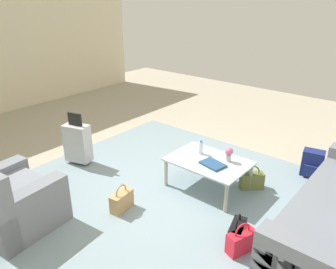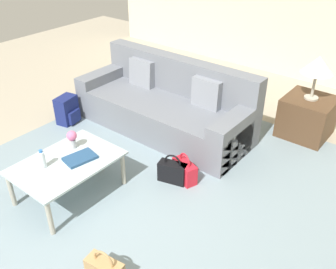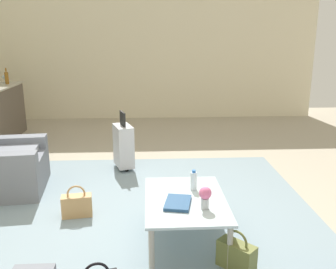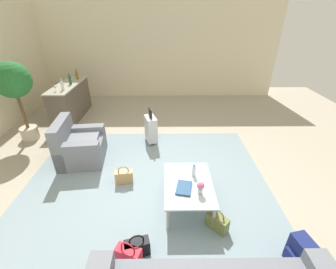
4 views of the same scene
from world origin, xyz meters
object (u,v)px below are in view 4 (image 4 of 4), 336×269
at_px(handbag_olive, 217,222).
at_px(handbag_red, 129,255).
at_px(wine_bottle_green, 70,80).
at_px(suitcase_silver, 151,129).
at_px(wine_bottle_clear, 62,86).
at_px(bar_console, 71,101).
at_px(wine_glass_leftmost, 55,87).
at_px(wine_bottle_amber, 77,75).
at_px(coffee_table_book, 184,188).
at_px(potted_ficus, 14,85).
at_px(coffee_table, 188,186).
at_px(handbag_black, 137,247).
at_px(handbag_tan, 124,176).
at_px(armchair, 78,147).
at_px(backpack_navy, 301,253).
at_px(flower_vase, 201,187).
at_px(wine_glass_left_of_centre, 75,75).
at_px(water_bottle, 194,170).

distance_m(handbag_olive, handbag_red, 1.29).
relative_size(wine_bottle_green, suitcase_silver, 0.35).
bearing_deg(wine_bottle_clear, bar_console, 11.14).
height_order(bar_console, wine_bottle_green, wine_bottle_green).
bearing_deg(wine_glass_leftmost, wine_bottle_amber, -6.92).
xyz_separation_m(coffee_table_book, potted_ficus, (2.32, 3.62, 0.90)).
bearing_deg(bar_console, handbag_olive, -138.82).
bearing_deg(coffee_table, potted_ficus, 59.26).
xyz_separation_m(wine_glass_leftmost, handbag_black, (-3.73, -2.41, -0.97)).
distance_m(wine_bottle_amber, handbag_red, 5.55).
bearing_deg(handbag_tan, suitcase_silver, -16.01).
xyz_separation_m(coffee_table, wine_glass_leftmost, (2.86, 3.14, 0.72)).
relative_size(armchair, wine_bottle_clear, 3.48).
relative_size(wine_bottle_amber, backpack_navy, 0.75).
xyz_separation_m(coffee_table_book, handbag_black, (-0.75, 0.64, -0.32)).
relative_size(coffee_table, suitcase_silver, 1.26).
xyz_separation_m(bar_console, potted_ficus, (-1.30, 0.60, 0.83)).
bearing_deg(potted_ficus, handbag_tan, -122.72).
bearing_deg(suitcase_silver, backpack_navy, -146.46).
xyz_separation_m(wine_bottle_green, handbag_red, (-4.46, -2.18, -0.98)).
relative_size(armchair, wine_bottle_amber, 3.48).
bearing_deg(flower_vase, wine_glass_left_of_centre, 36.57).
bearing_deg(coffee_table, armchair, 59.24).
bearing_deg(bar_console, handbag_black, -151.43).
bearing_deg(handbag_olive, bar_console, 41.18).
distance_m(armchair, water_bottle, 2.53).
xyz_separation_m(armchair, handbag_tan, (-0.75, -1.05, -0.17)).
relative_size(coffee_table, wine_bottle_clear, 3.57).
xyz_separation_m(bar_console, suitcase_silver, (-1.50, -2.40, -0.15)).
bearing_deg(handbag_red, handbag_tan, 11.34).
bearing_deg(coffee_table_book, handbag_olive, -116.65).
xyz_separation_m(handbag_olive, backpack_navy, (-0.52, -0.91, 0.06)).
bearing_deg(suitcase_silver, handbag_red, 177.76).
xyz_separation_m(handbag_olive, handbag_tan, (1.02, 1.50, 0.00)).
bearing_deg(flower_vase, wine_glass_leftmost, 46.83).
distance_m(armchair, handbag_red, 2.64).
xyz_separation_m(water_bottle, backpack_navy, (-1.20, -1.19, -0.33)).
relative_size(flower_vase, handbag_olive, 0.57).
xyz_separation_m(water_bottle, handbag_olive, (-0.68, -0.28, -0.40)).
bearing_deg(armchair, potted_ficus, 59.30).
xyz_separation_m(coffee_table_book, backpack_navy, (-0.88, -1.37, -0.25)).
height_order(coffee_table, handbag_tan, coffee_table).
distance_m(armchair, bar_console, 2.40).
bearing_deg(handbag_tan, wine_glass_left_of_centre, 28.64).
xyz_separation_m(water_bottle, flower_vase, (-0.42, -0.05, 0.03)).
xyz_separation_m(backpack_navy, potted_ficus, (3.20, 4.99, 1.15)).
distance_m(wine_glass_left_of_centre, wine_bottle_amber, 0.13).
height_order(coffee_table, bar_console, bar_console).
relative_size(armchair, handbag_red, 2.91).
distance_m(coffee_table, bar_console, 4.68).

